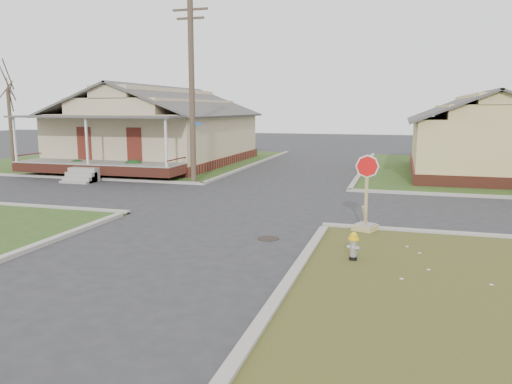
# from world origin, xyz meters

# --- Properties ---
(ground) EXTENTS (120.00, 120.00, 0.00)m
(ground) POSITION_xyz_m (0.00, 0.00, 0.00)
(ground) COLOR #29292C
(ground) RESTS_ON ground
(verge_far_left) EXTENTS (19.00, 19.00, 0.05)m
(verge_far_left) POSITION_xyz_m (-13.00, 18.00, 0.03)
(verge_far_left) COLOR #2A4418
(verge_far_left) RESTS_ON ground
(curbs) EXTENTS (80.00, 40.00, 0.12)m
(curbs) POSITION_xyz_m (0.00, 5.00, 0.00)
(curbs) COLOR gray
(curbs) RESTS_ON ground
(manhole) EXTENTS (0.64, 0.64, 0.01)m
(manhole) POSITION_xyz_m (2.20, -0.50, 0.01)
(manhole) COLOR black
(manhole) RESTS_ON ground
(corner_house) EXTENTS (10.10, 15.50, 5.30)m
(corner_house) POSITION_xyz_m (-10.00, 16.68, 2.28)
(corner_house) COLOR brown
(corner_house) RESTS_ON ground
(side_house_yellow) EXTENTS (7.60, 11.60, 4.70)m
(side_house_yellow) POSITION_xyz_m (10.00, 16.50, 2.19)
(side_house_yellow) COLOR brown
(side_house_yellow) RESTS_ON ground
(utility_pole) EXTENTS (1.80, 0.28, 9.00)m
(utility_pole) POSITION_xyz_m (-4.20, 8.90, 4.66)
(utility_pole) COLOR #463728
(utility_pole) RESTS_ON ground
(tree_far_left) EXTENTS (0.22, 0.22, 4.90)m
(tree_far_left) POSITION_xyz_m (-18.00, 12.00, 2.50)
(tree_far_left) COLOR #463728
(tree_far_left) RESTS_ON verge_far_left
(fire_hydrant) EXTENTS (0.27, 0.27, 0.71)m
(fire_hydrant) POSITION_xyz_m (4.78, -2.04, 0.44)
(fire_hydrant) COLOR black
(fire_hydrant) RESTS_ON ground
(stop_sign) EXTENTS (0.66, 0.64, 2.33)m
(stop_sign) POSITION_xyz_m (4.84, 1.16, 0.55)
(stop_sign) COLOR tan
(stop_sign) RESTS_ON ground
(hedge_left) EXTENTS (1.25, 1.02, 0.95)m
(hedge_left) POSITION_xyz_m (-11.44, 9.50, 0.53)
(hedge_left) COLOR #163D17
(hedge_left) RESTS_ON verge_far_left
(hedge_right) EXTENTS (1.34, 1.10, 1.02)m
(hedge_right) POSITION_xyz_m (-7.94, 9.54, 0.56)
(hedge_right) COLOR #163D17
(hedge_right) RESTS_ON verge_far_left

